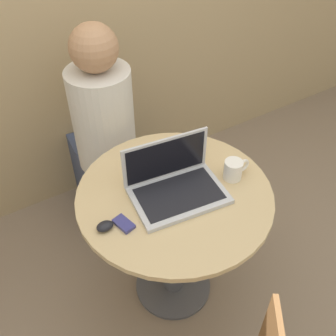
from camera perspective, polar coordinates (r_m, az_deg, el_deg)
ground_plane at (r=2.23m, az=0.75°, el=-16.65°), size 12.00×12.00×0.00m
round_table at (r=1.79m, az=0.90°, el=-7.74°), size 0.83×0.83×0.72m
laptop at (r=1.62m, az=0.94°, el=-2.42°), size 0.41×0.30×0.22m
cell_phone at (r=1.54m, az=-6.44°, el=-8.04°), size 0.07×0.10×0.02m
computer_mouse at (r=1.53m, az=-9.15°, el=-8.34°), size 0.07×0.05×0.03m
coffee_cup at (r=1.71m, az=9.54°, el=-0.20°), size 0.13×0.08×0.09m
person_seated at (r=2.23m, az=-9.26°, el=3.44°), size 0.34×0.51×1.24m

